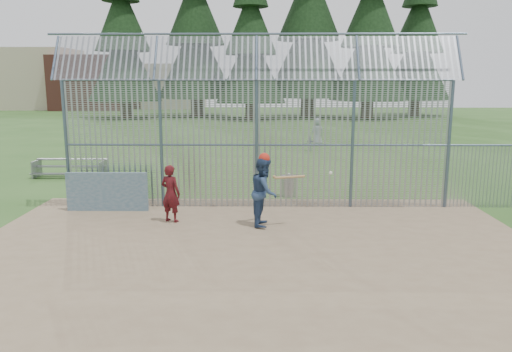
{
  "coord_description": "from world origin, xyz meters",
  "views": [
    {
      "loc": [
        0.18,
        -12.01,
        4.04
      ],
      "look_at": [
        0.0,
        2.0,
        1.3
      ],
      "focal_mm": 35.0,
      "sensor_mm": 36.0,
      "label": 1
    }
  ],
  "objects_px": {
    "batter": "(264,192)",
    "onlooker": "(171,193)",
    "bleacher": "(70,167)",
    "trash_can": "(289,186)",
    "dugout_wall": "(107,192)"
  },
  "relations": [
    {
      "from": "dugout_wall",
      "to": "onlooker",
      "type": "height_order",
      "value": "onlooker"
    },
    {
      "from": "trash_can",
      "to": "batter",
      "type": "bearing_deg",
      "value": -103.76
    },
    {
      "from": "dugout_wall",
      "to": "batter",
      "type": "bearing_deg",
      "value": -17.07
    },
    {
      "from": "dugout_wall",
      "to": "trash_can",
      "type": "distance_m",
      "value": 6.06
    },
    {
      "from": "trash_can",
      "to": "bleacher",
      "type": "bearing_deg",
      "value": 159.3
    },
    {
      "from": "onlooker",
      "to": "trash_can",
      "type": "height_order",
      "value": "onlooker"
    },
    {
      "from": "batter",
      "to": "onlooker",
      "type": "distance_m",
      "value": 2.68
    },
    {
      "from": "dugout_wall",
      "to": "bleacher",
      "type": "distance_m",
      "value": 6.33
    },
    {
      "from": "onlooker",
      "to": "batter",
      "type": "bearing_deg",
      "value": -162.79
    },
    {
      "from": "dugout_wall",
      "to": "batter",
      "type": "height_order",
      "value": "batter"
    },
    {
      "from": "dugout_wall",
      "to": "onlooker",
      "type": "relative_size",
      "value": 1.52
    },
    {
      "from": "batter",
      "to": "onlooker",
      "type": "relative_size",
      "value": 1.16
    },
    {
      "from": "bleacher",
      "to": "trash_can",
      "type": "bearing_deg",
      "value": -20.7
    },
    {
      "from": "trash_can",
      "to": "dugout_wall",
      "type": "bearing_deg",
      "value": -160.17
    },
    {
      "from": "dugout_wall",
      "to": "onlooker",
      "type": "xyz_separation_m",
      "value": [
        2.18,
        -1.17,
        0.22
      ]
    }
  ]
}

